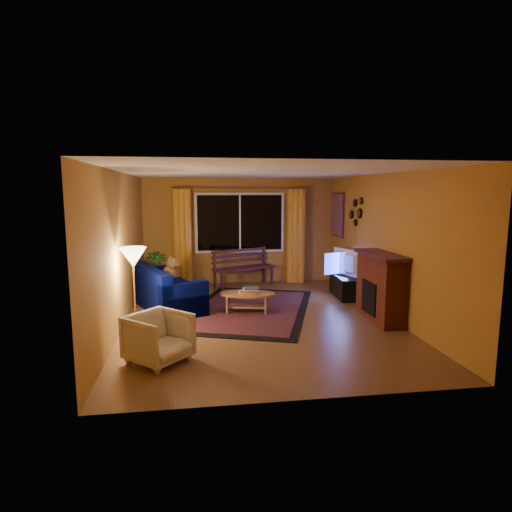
{
  "coord_description": "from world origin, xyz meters",
  "views": [
    {
      "loc": [
        -1.08,
        -7.13,
        2.19
      ],
      "look_at": [
        0.0,
        0.3,
        1.05
      ],
      "focal_mm": 30.0,
      "sensor_mm": 36.0,
      "label": 1
    }
  ],
  "objects": [
    {
      "name": "floor",
      "position": [
        0.0,
        0.0,
        -0.01
      ],
      "size": [
        4.5,
        6.0,
        0.02
      ],
      "primitive_type": "cube",
      "color": "brown",
      "rests_on": "ground"
    },
    {
      "name": "ceiling",
      "position": [
        0.0,
        0.0,
        2.51
      ],
      "size": [
        4.5,
        6.0,
        0.02
      ],
      "primitive_type": "cube",
      "color": "white",
      "rests_on": "ground"
    },
    {
      "name": "wall_back",
      "position": [
        0.0,
        3.01,
        1.25
      ],
      "size": [
        4.5,
        0.02,
        2.5
      ],
      "primitive_type": "cube",
      "color": "#B37A31",
      "rests_on": "ground"
    },
    {
      "name": "wall_left",
      "position": [
        -2.26,
        0.0,
        1.25
      ],
      "size": [
        0.02,
        6.0,
        2.5
      ],
      "primitive_type": "cube",
      "color": "#B37A31",
      "rests_on": "ground"
    },
    {
      "name": "wall_right",
      "position": [
        2.26,
        0.0,
        1.25
      ],
      "size": [
        0.02,
        6.0,
        2.5
      ],
      "primitive_type": "cube",
      "color": "#B37A31",
      "rests_on": "ground"
    },
    {
      "name": "window",
      "position": [
        0.0,
        2.94,
        1.45
      ],
      "size": [
        2.0,
        0.02,
        1.3
      ],
      "primitive_type": "cube",
      "color": "black",
      "rests_on": "wall_back"
    },
    {
      "name": "curtain_rod",
      "position": [
        0.0,
        2.9,
        2.25
      ],
      "size": [
        3.2,
        0.03,
        0.03
      ],
      "primitive_type": "cylinder",
      "rotation": [
        0.0,
        1.57,
        0.0
      ],
      "color": "#BF8C3F",
      "rests_on": "wall_back"
    },
    {
      "name": "curtain_left",
      "position": [
        -1.35,
        2.88,
        1.12
      ],
      "size": [
        0.36,
        0.36,
        2.24
      ],
      "primitive_type": "cylinder",
      "color": "orange",
      "rests_on": "ground"
    },
    {
      "name": "curtain_right",
      "position": [
        1.35,
        2.88,
        1.12
      ],
      "size": [
        0.36,
        0.36,
        2.24
      ],
      "primitive_type": "cylinder",
      "color": "orange",
      "rests_on": "ground"
    },
    {
      "name": "bench",
      "position": [
        0.04,
        2.51,
        0.22
      ],
      "size": [
        1.52,
        0.99,
        0.44
      ],
      "primitive_type": "cube",
      "rotation": [
        0.0,
        0.0,
        0.41
      ],
      "color": "#371520",
      "rests_on": "ground"
    },
    {
      "name": "potted_plant",
      "position": [
        -1.97,
        2.69,
        0.41
      ],
      "size": [
        0.53,
        0.53,
        0.82
      ],
      "primitive_type": "imported",
      "rotation": [
        0.0,
        0.0,
        0.18
      ],
      "color": "#235B1E",
      "rests_on": "ground"
    },
    {
      "name": "sofa",
      "position": [
        -1.62,
        0.95,
        0.4
      ],
      "size": [
        1.56,
        2.16,
        0.8
      ],
      "primitive_type": "cube",
      "rotation": [
        0.0,
        0.0,
        0.4
      ],
      "color": "#00043B",
      "rests_on": "ground"
    },
    {
      "name": "dog",
      "position": [
        -1.57,
        1.4,
        0.66
      ],
      "size": [
        0.36,
        0.49,
        0.53
      ],
      "primitive_type": null,
      "rotation": [
        0.0,
        0.0,
        -0.02
      ],
      "color": "brown",
      "rests_on": "sofa"
    },
    {
      "name": "armchair",
      "position": [
        -1.56,
        -1.73,
        0.35
      ],
      "size": [
        0.94,
        0.94,
        0.71
      ],
      "primitive_type": "imported",
      "rotation": [
        0.0,
        0.0,
        0.81
      ],
      "color": "beige",
      "rests_on": "ground"
    },
    {
      "name": "floor_lamp",
      "position": [
        -2.0,
        -0.56,
        0.67
      ],
      "size": [
        0.26,
        0.26,
        1.34
      ],
      "primitive_type": "cylinder",
      "rotation": [
        0.0,
        0.0,
        0.2
      ],
      "color": "#BF8C3F",
      "rests_on": "ground"
    },
    {
      "name": "rug",
      "position": [
        -0.08,
        0.56,
        0.01
      ],
      "size": [
        3.04,
        3.79,
        0.02
      ],
      "primitive_type": "cube",
      "rotation": [
        0.0,
        0.0,
        -0.33
      ],
      "color": "maroon",
      "rests_on": "ground"
    },
    {
      "name": "coffee_table",
      "position": [
        -0.15,
        0.38,
        0.18
      ],
      "size": [
        1.2,
        1.2,
        0.37
      ],
      "primitive_type": "cylinder",
      "rotation": [
        0.0,
        0.0,
        -0.23
      ],
      "color": "#B07A50",
      "rests_on": "ground"
    },
    {
      "name": "tv_console",
      "position": [
        2.0,
        1.27,
        0.22
      ],
      "size": [
        0.44,
        1.09,
        0.44
      ],
      "primitive_type": "cube",
      "rotation": [
        0.0,
        0.0,
        -0.08
      ],
      "color": "black",
      "rests_on": "ground"
    },
    {
      "name": "television",
      "position": [
        2.0,
        1.27,
        0.72
      ],
      "size": [
        0.41,
        0.95,
        0.55
      ],
      "primitive_type": "imported",
      "rotation": [
        0.0,
        0.0,
        1.88
      ],
      "color": "black",
      "rests_on": "tv_console"
    },
    {
      "name": "fireplace",
      "position": [
        2.05,
        -0.4,
        0.55
      ],
      "size": [
        0.4,
        1.2,
        1.1
      ],
      "primitive_type": "cube",
      "color": "maroon",
      "rests_on": "ground"
    },
    {
      "name": "mirror_cluster",
      "position": [
        2.21,
        1.3,
        1.8
      ],
      "size": [
        0.06,
        0.6,
        0.56
      ],
      "primitive_type": null,
      "color": "black",
      "rests_on": "wall_right"
    },
    {
      "name": "painting",
      "position": [
        2.22,
        2.45,
        1.65
      ],
      "size": [
        0.04,
        0.76,
        0.96
      ],
      "primitive_type": "cube",
      "color": "#C6462A",
      "rests_on": "wall_right"
    }
  ]
}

